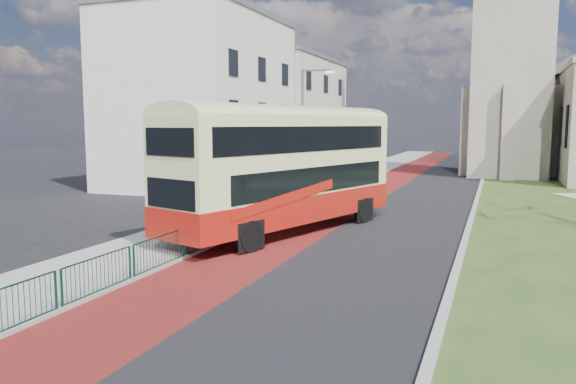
% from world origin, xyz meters
% --- Properties ---
extents(ground, '(160.00, 160.00, 0.00)m').
position_xyz_m(ground, '(0.00, 0.00, 0.00)').
color(ground, black).
rests_on(ground, ground).
extents(road_carriageway, '(9.00, 120.00, 0.01)m').
position_xyz_m(road_carriageway, '(1.50, 20.00, 0.01)').
color(road_carriageway, black).
rests_on(road_carriageway, ground).
extents(bus_lane, '(3.40, 120.00, 0.01)m').
position_xyz_m(bus_lane, '(-1.20, 20.00, 0.01)').
color(bus_lane, '#591414').
rests_on(bus_lane, ground).
extents(pavement_west, '(4.00, 120.00, 0.12)m').
position_xyz_m(pavement_west, '(-5.00, 20.00, 0.06)').
color(pavement_west, gray).
rests_on(pavement_west, ground).
extents(kerb_west, '(0.25, 120.00, 0.13)m').
position_xyz_m(kerb_west, '(-3.00, 20.00, 0.07)').
color(kerb_west, '#999993').
rests_on(kerb_west, ground).
extents(kerb_east, '(0.25, 80.00, 0.13)m').
position_xyz_m(kerb_east, '(6.10, 22.00, 0.07)').
color(kerb_east, '#999993').
rests_on(kerb_east, ground).
extents(pedestrian_railing, '(0.07, 24.00, 1.12)m').
position_xyz_m(pedestrian_railing, '(-2.95, 4.00, 0.55)').
color(pedestrian_railing, '#0C3725').
rests_on(pedestrian_railing, ground).
extents(gothic_church, '(16.38, 18.00, 40.00)m').
position_xyz_m(gothic_church, '(12.56, 38.00, 13.13)').
color(gothic_church, '#A19683').
rests_on(gothic_church, ground).
extents(street_block_near, '(10.30, 14.30, 13.00)m').
position_xyz_m(street_block_near, '(-14.00, 22.00, 6.51)').
color(street_block_near, silver).
rests_on(street_block_near, ground).
extents(street_block_far, '(10.30, 16.30, 11.50)m').
position_xyz_m(street_block_far, '(-14.00, 38.00, 5.76)').
color(street_block_far, beige).
rests_on(street_block_far, ground).
extents(streetlamp, '(2.13, 0.18, 8.00)m').
position_xyz_m(streetlamp, '(-4.35, 18.00, 4.59)').
color(streetlamp, gray).
rests_on(streetlamp, pavement_west).
extents(bus, '(6.71, 12.91, 5.28)m').
position_xyz_m(bus, '(-1.35, 6.70, 3.01)').
color(bus, '#A2170F').
rests_on(bus, ground).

